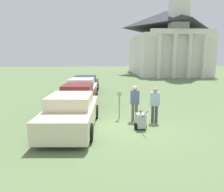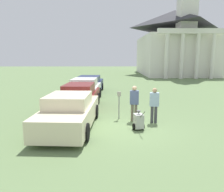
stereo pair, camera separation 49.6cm
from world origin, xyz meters
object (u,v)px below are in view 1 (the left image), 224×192
object	(u,v)px
parked_car_white	(82,91)
parking_meter	(119,100)
parked_car_maroon	(78,98)
church	(166,41)
person_supervisor	(155,103)
parked_car_navy	(85,85)
equipment_cart	(141,121)
person_worker	(135,101)
parked_car_cream	(71,113)

from	to	relation	value
parked_car_white	parking_meter	xyz separation A→B (m)	(2.20, -4.48, 0.21)
parked_car_maroon	church	size ratio (longest dim) A/B	0.22
parked_car_white	person_supervisor	size ratio (longest dim) A/B	2.94
parked_car_navy	equipment_cart	world-z (taller)	parked_car_navy
equipment_cart	church	distance (m)	31.64
parking_meter	person_supervisor	xyz separation A→B (m)	(1.61, -0.70, -0.01)
person_worker	church	xyz separation A→B (m)	(9.95, 28.30, 4.79)
parked_car_maroon	equipment_cart	xyz separation A→B (m)	(2.96, -3.52, -0.34)
parked_car_maroon	parking_meter	xyz separation A→B (m)	(2.20, -1.85, 0.23)
parked_car_maroon	parked_car_cream	bearing A→B (deg)	-86.86
parked_car_maroon	parked_car_navy	distance (m)	6.13
parked_car_navy	person_worker	xyz separation A→B (m)	(2.91, -8.38, 0.30)
parking_meter	parked_car_navy	bearing A→B (deg)	105.39
parked_car_white	church	size ratio (longest dim) A/B	0.21
parked_car_maroon	parked_car_white	bearing A→B (deg)	93.13
parked_car_cream	parked_car_navy	size ratio (longest dim) A/B	0.96
parking_meter	person_supervisor	bearing A→B (deg)	-23.55
parked_car_white	person_worker	bearing A→B (deg)	-56.10
person_worker	person_supervisor	bearing A→B (deg)	167.44
parked_car_white	parked_car_navy	size ratio (longest dim) A/B	0.92
equipment_cart	parking_meter	bearing A→B (deg)	104.37
parked_car_white	parked_car_maroon	bearing A→B (deg)	-86.87
parked_car_cream	parked_car_navy	distance (m)	9.35
person_worker	parked_car_maroon	bearing A→B (deg)	-31.86
parked_car_white	person_supervisor	distance (m)	6.43
parking_meter	person_supervisor	size ratio (longest dim) A/B	0.83
parked_car_cream	equipment_cart	distance (m)	2.99
church	parked_car_white	bearing A→B (deg)	-118.76
parking_meter	equipment_cart	xyz separation A→B (m)	(0.76, -1.67, -0.57)
parked_car_white	church	bearing A→B (deg)	64.37
parking_meter	church	size ratio (longest dim) A/B	0.06
church	parked_car_maroon	bearing A→B (deg)	-116.26
parking_meter	person_worker	distance (m)	0.82
parking_meter	church	xyz separation A→B (m)	(10.66, 27.90, 4.81)
equipment_cart	person_worker	bearing A→B (deg)	82.18
parked_car_navy	person_worker	size ratio (longest dim) A/B	3.08
parked_car_navy	parking_meter	size ratio (longest dim) A/B	3.85
church	person_worker	bearing A→B (deg)	-109.36
parked_car_navy	parked_car_maroon	bearing A→B (deg)	-86.87
parked_car_cream	parking_meter	size ratio (longest dim) A/B	3.69
parked_car_white	person_supervisor	world-z (taller)	person_supervisor
parked_car_white	parked_car_cream	bearing A→B (deg)	-86.87
person_supervisor	church	distance (m)	30.38
person_supervisor	parked_car_navy	bearing A→B (deg)	-60.37
person_worker	church	size ratio (longest dim) A/B	0.07
parked_car_cream	parked_car_maroon	bearing A→B (deg)	93.14
parked_car_navy	person_supervisor	bearing A→B (deg)	-63.19
parked_car_maroon	parking_meter	size ratio (longest dim) A/B	3.75
person_worker	equipment_cart	xyz separation A→B (m)	(0.05, -1.27, -0.59)
parked_car_navy	parking_meter	world-z (taller)	parked_car_navy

